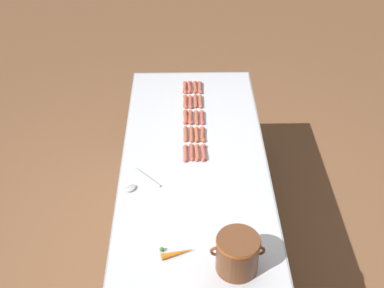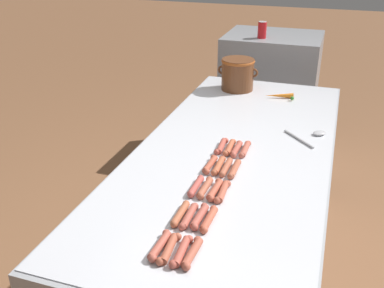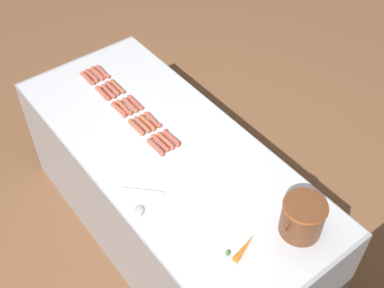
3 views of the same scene
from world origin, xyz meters
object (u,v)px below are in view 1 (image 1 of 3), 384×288
at_px(hot_dog_8, 197,134).
at_px(hot_dog_10, 190,87).
at_px(hot_dog_1, 200,101).
at_px(bean_pot, 238,252).
at_px(hot_dog_0, 200,87).
at_px(hot_dog_2, 202,117).
at_px(hot_dog_15, 185,87).
at_px(hot_dog_12, 190,117).
at_px(hot_dog_17, 186,117).
at_px(hot_dog_14, 192,152).
at_px(serving_spoon, 137,184).
at_px(hot_dog_7, 196,117).
at_px(hot_dog_18, 186,134).
at_px(carrot, 177,253).
at_px(hot_dog_4, 204,153).
at_px(hot_dog_3, 203,134).
at_px(hot_dog_6, 196,101).
at_px(hot_dog_11, 190,102).
at_px(hot_dog_16, 185,102).
at_px(hot_dog_13, 191,134).
at_px(hot_dog_9, 197,153).
at_px(hot_dog_19, 185,153).
at_px(hot_dog_5, 195,87).

xyz_separation_m(hot_dog_8, hot_dog_10, (0.04, -0.58, 0.00)).
height_order(hot_dog_1, bean_pot, bean_pot).
xyz_separation_m(hot_dog_0, hot_dog_2, (-0.00, 0.38, 0.00)).
bearing_deg(hot_dog_15, hot_dog_0, 179.10).
distance_m(hot_dog_12, hot_dog_17, 0.03).
bearing_deg(bean_pot, hot_dog_12, -80.70).
xyz_separation_m(hot_dog_14, serving_spoon, (0.32, 0.28, -0.01)).
xyz_separation_m(hot_dog_7, hot_dog_18, (0.07, 0.18, 0.00)).
bearing_deg(carrot, hot_dog_14, -96.11).
height_order(hot_dog_4, hot_dog_10, same).
distance_m(hot_dog_1, carrot, 1.37).
xyz_separation_m(hot_dog_2, hot_dog_12, (0.08, -0.00, 0.00)).
distance_m(hot_dog_1, hot_dog_3, 0.39).
relative_size(hot_dog_14, hot_dog_15, 1.00).
bearing_deg(hot_dog_4, carrot, 78.57).
bearing_deg(hot_dog_7, serving_spoon, 61.33).
xyz_separation_m(hot_dog_6, hot_dog_11, (0.04, 0.01, 0.00)).
xyz_separation_m(hot_dog_18, carrot, (0.05, 0.98, 0.00)).
bearing_deg(hot_dog_3, hot_dog_16, -74.23).
bearing_deg(hot_dog_16, hot_dog_8, 100.41).
bearing_deg(hot_dog_13, bean_pot, 100.71).
height_order(hot_dog_1, hot_dog_4, same).
relative_size(hot_dog_9, hot_dog_12, 1.00).
bearing_deg(hot_dog_19, hot_dog_13, -101.44).
relative_size(hot_dog_12, carrot, 0.88).
relative_size(hot_dog_6, carrot, 0.88).
xyz_separation_m(hot_dog_18, hot_dog_19, (0.00, 0.20, 0.00)).
relative_size(hot_dog_0, hot_dog_3, 1.00).
distance_m(hot_dog_2, hot_dog_5, 0.39).
bearing_deg(hot_dog_6, carrot, 84.91).
xyz_separation_m(hot_dog_4, hot_dog_14, (0.07, -0.01, 0.00)).
xyz_separation_m(hot_dog_2, carrot, (0.16, 1.17, 0.00)).
relative_size(hot_dog_6, hot_dog_14, 1.00).
distance_m(hot_dog_1, hot_dog_4, 0.58).
xyz_separation_m(hot_dog_7, hot_dog_10, (0.04, -0.39, 0.00)).
bearing_deg(hot_dog_19, hot_dog_14, -164.58).
bearing_deg(hot_dog_16, hot_dog_2, 119.68).
xyz_separation_m(hot_dog_8, carrot, (0.12, 0.98, 0.00)).
distance_m(hot_dog_3, serving_spoon, 0.61).
relative_size(hot_dog_7, hot_dog_12, 1.00).
distance_m(hot_dog_0, bean_pot, 1.64).
height_order(bean_pot, carrot, bean_pot).
distance_m(hot_dog_9, hot_dog_12, 0.38).
bearing_deg(hot_dog_4, bean_pot, 98.39).
height_order(hot_dog_4, hot_dog_14, same).
bearing_deg(hot_dog_1, hot_dog_18, 74.31).
bearing_deg(hot_dog_12, hot_dog_4, 101.34).
bearing_deg(hot_dog_4, hot_dog_1, -89.67).
bearing_deg(hot_dog_2, hot_dog_18, 58.52).
xyz_separation_m(hot_dog_0, hot_dog_16, (0.11, 0.19, 0.00)).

